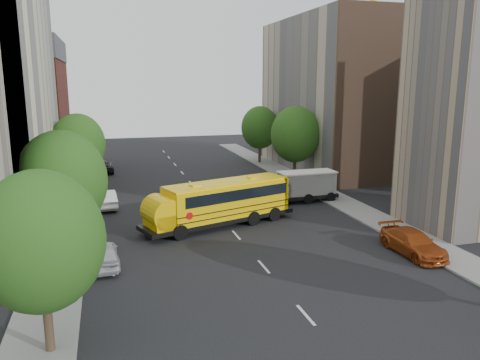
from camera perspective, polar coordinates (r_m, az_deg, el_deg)
name	(u,v)px	position (r m, az deg, el deg)	size (l,w,h in m)	color
ground	(229,227)	(34.93, -1.35, -5.72)	(120.00, 120.00, 0.00)	black
sidewalk_left	(70,220)	(38.80, -20.03, -4.57)	(3.00, 80.00, 0.12)	slate
sidewalk_right	(337,200)	(43.49, 11.77, -2.36)	(3.00, 80.00, 0.12)	slate
lane_markings	(202,196)	(44.32, -4.63, -1.95)	(0.15, 64.00, 0.01)	silver
building_left_redbrick	(20,117)	(61.12, -25.20, 6.94)	(10.00, 15.00, 13.00)	maroon
building_right_far	(331,95)	(58.53, 10.98, 10.13)	(10.00, 22.00, 18.00)	tan
building_right_sidewall	(381,98)	(48.97, 16.86, 9.54)	(10.10, 0.30, 18.00)	brown
street_tree_0	(41,242)	(19.34, -23.11, -6.91)	(4.80, 4.80, 7.41)	#38281C
street_tree_1	(62,181)	(28.89, -20.86, -0.10)	(5.12, 5.12, 7.90)	#38281C
street_tree_2	(78,144)	(46.65, -19.13, 4.16)	(4.99, 4.99, 7.71)	#38281C
street_tree_4	(295,134)	(50.42, 6.75, 5.54)	(5.25, 5.25, 8.10)	#38281C
street_tree_5	(260,128)	(61.65, 2.43, 6.40)	(4.86, 4.86, 7.51)	#38281C
school_bus	(218,201)	(34.63, -2.70, -2.63)	(12.25, 6.30, 3.39)	black
safari_truck	(302,186)	(42.27, 7.61, -0.69)	(6.44, 2.56, 2.72)	black
parked_car_0	(103,254)	(28.64, -16.38, -8.64)	(1.78, 4.43, 1.51)	#B9B9C0
parked_car_1	(105,199)	(41.58, -16.11, -2.22)	(1.63, 4.68, 1.54)	white
parked_car_2	(102,166)	(57.95, -16.46, 1.59)	(2.36, 5.11, 1.42)	black
parked_car_3	(413,243)	(31.28, 20.32, -7.18)	(2.08, 5.12, 1.49)	#973D13
parked_car_4	(292,180)	(48.12, 6.32, -0.04)	(1.63, 4.05, 1.38)	#323358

